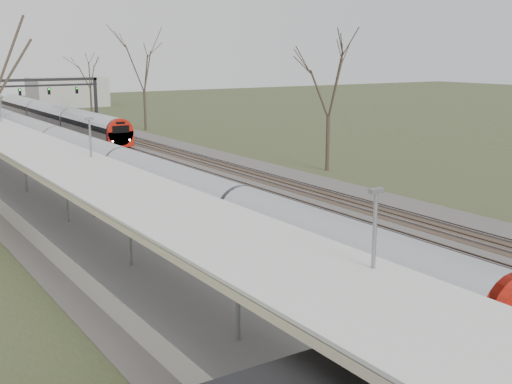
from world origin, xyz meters
The scene contains 8 objects.
track_bed centered at (0.26, 55.00, 0.06)m, with size 24.00×160.00×0.22m.
platform centered at (-9.05, 37.50, 0.50)m, with size 3.50×69.00×1.00m, color #9E9B93.
canopy centered at (-9.05, 32.99, 3.93)m, with size 4.10×50.00×3.11m.
signal_gantry centered at (0.29, 84.99, 4.91)m, with size 21.00×0.59×6.08m.
tree_east_far centered at (14.00, 42.00, 7.29)m, with size 5.00×5.00×10.30m.
train_near centered at (-2.50, 58.14, 1.48)m, with size 2.62×90.21×3.05m.
train_far centered at (4.50, 83.66, 1.48)m, with size 2.62×45.21×3.05m.
passenger centered at (-7.94, 13.19, 1.88)m, with size 0.64×0.42×1.76m, color navy.
Camera 1 is at (-18.03, 3.34, 9.14)m, focal length 45.00 mm.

